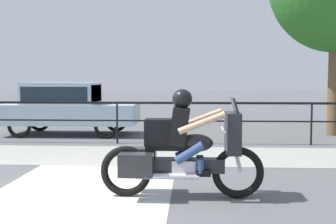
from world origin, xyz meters
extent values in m
plane|color=#565659|center=(0.00, 0.00, 0.00)|extent=(120.00, 120.00, 0.00)
cube|color=#99968E|center=(0.00, 3.40, 0.01)|extent=(44.00, 2.40, 0.01)
cube|color=silver|center=(0.32, -0.20, 0.00)|extent=(2.70, 6.00, 0.01)
cube|color=black|center=(0.00, 5.13, 1.09)|extent=(36.00, 0.04, 0.06)
cube|color=black|center=(0.00, 5.13, 0.62)|extent=(36.00, 0.03, 0.04)
cylinder|color=black|center=(0.00, 5.13, 0.56)|extent=(0.05, 0.05, 1.12)
cylinder|color=black|center=(5.10, 5.13, 0.56)|extent=(0.05, 0.05, 1.12)
torus|color=black|center=(2.65, 0.10, 0.38)|extent=(0.75, 0.11, 0.75)
torus|color=black|center=(1.02, 0.10, 0.38)|extent=(0.75, 0.11, 0.75)
cube|color=#232326|center=(1.83, 0.10, 0.48)|extent=(1.24, 0.22, 0.20)
cube|color=silver|center=(1.86, 0.10, 0.43)|extent=(0.34, 0.26, 0.26)
ellipsoid|color=#232326|center=(2.03, 0.10, 0.80)|extent=(0.52, 0.30, 0.26)
cube|color=black|center=(1.67, 0.10, 0.74)|extent=(0.72, 0.28, 0.08)
cube|color=#232326|center=(2.57, 0.10, 0.95)|extent=(0.20, 0.53, 0.59)
cube|color=#1E232B|center=(2.59, 0.10, 1.35)|extent=(0.10, 0.45, 0.24)
cylinder|color=silver|center=(2.43, 0.10, 1.00)|extent=(0.04, 0.70, 0.04)
cylinder|color=silver|center=(1.64, -0.06, 0.35)|extent=(0.90, 0.09, 0.09)
cube|color=#232326|center=(1.20, -0.14, 0.52)|extent=(0.48, 0.28, 0.32)
cube|color=#232326|center=(1.20, 0.34, 0.52)|extent=(0.48, 0.28, 0.32)
cylinder|color=silver|center=(2.62, 0.10, 0.66)|extent=(0.19, 0.06, 0.57)
cube|color=black|center=(1.80, 0.10, 1.04)|extent=(0.31, 0.36, 0.57)
sphere|color=tan|center=(1.84, 0.10, 1.42)|extent=(0.23, 0.23, 0.23)
sphere|color=black|center=(1.84, 0.10, 1.44)|extent=(0.29, 0.29, 0.29)
cylinder|color=#33477A|center=(1.95, -0.05, 0.68)|extent=(0.44, 0.13, 0.34)
cylinder|color=#33477A|center=(2.10, -0.05, 0.49)|extent=(0.11, 0.11, 0.20)
cube|color=black|center=(2.15, -0.05, 0.40)|extent=(0.20, 0.10, 0.09)
cylinder|color=#33477A|center=(1.95, 0.25, 0.68)|extent=(0.44, 0.13, 0.34)
cylinder|color=#33477A|center=(2.10, 0.25, 0.49)|extent=(0.11, 0.11, 0.20)
cube|color=black|center=(2.15, 0.25, 0.40)|extent=(0.20, 0.10, 0.09)
cylinder|color=tan|center=(2.11, -0.20, 1.12)|extent=(0.66, 0.09, 0.33)
cylinder|color=tan|center=(2.11, 0.40, 1.12)|extent=(0.66, 0.09, 0.33)
cube|color=black|center=(1.50, 0.10, 0.96)|extent=(0.40, 0.31, 0.37)
cube|color=#9EB2C6|center=(-1.75, 6.81, 0.66)|extent=(4.12, 1.77, 0.60)
cube|color=#9EB2C6|center=(-2.00, 6.81, 1.29)|extent=(2.14, 1.56, 0.65)
cube|color=#19232D|center=(-0.95, 6.81, 1.29)|extent=(0.04, 1.38, 0.52)
cube|color=#19232D|center=(-2.00, 6.81, 1.29)|extent=(1.97, 1.60, 0.42)
torus|color=black|center=(-0.47, 5.99, 0.36)|extent=(0.71, 0.11, 0.71)
torus|color=black|center=(-0.47, 7.62, 0.36)|extent=(0.71, 0.11, 0.71)
torus|color=black|center=(-3.03, 5.99, 0.36)|extent=(0.71, 0.11, 0.71)
torus|color=black|center=(-3.03, 7.62, 0.36)|extent=(0.71, 0.11, 0.71)
cylinder|color=brown|center=(6.30, 7.13, 1.54)|extent=(0.34, 0.34, 3.08)
camera|label=1|loc=(1.96, -5.93, 1.73)|focal=45.00mm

